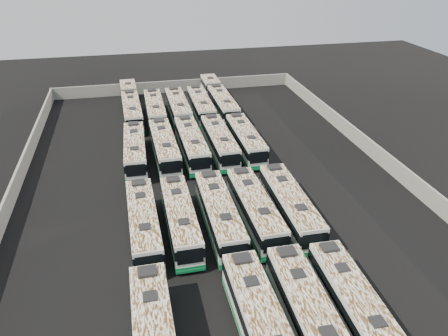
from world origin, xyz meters
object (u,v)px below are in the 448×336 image
bus_midback_right (220,142)px  bus_midback_far_right (246,140)px  bus_midfront_right (255,209)px  bus_midfront_center (219,214)px  bus_back_center (178,108)px  bus_midback_far_left (135,150)px  bus_midback_center (192,144)px  bus_midfront_left (180,219)px  bus_back_far_right (219,98)px  bus_back_far_left (131,105)px  bus_midfront_far_left (144,224)px  bus_midfront_far_right (290,206)px  bus_back_left (155,110)px  bus_front_center (262,326)px  bus_front_right (310,317)px  bus_front_far_right (356,308)px  bus_back_right (201,106)px  bus_midback_left (165,147)px

bus_midback_right → bus_midback_far_right: bearing=-0.9°
bus_midfront_right → bus_midback_far_right: size_ratio=1.02×
bus_midfront_center → bus_back_center: 31.27m
bus_midback_far_left → bus_midback_center: (7.41, 0.15, 0.07)m
bus_midfront_left → bus_back_far_right: 36.38m
bus_midfront_center → bus_back_far_left: 35.51m
bus_midfront_far_left → bus_midfront_left: size_ratio=1.01×
bus_midfront_far_right → bus_midback_center: bearing=114.4°
bus_midfront_far_right → bus_back_left: (-11.20, 31.27, -0.03)m
bus_midfront_far_left → bus_midback_far_right: bearing=48.1°
bus_front_center → bus_back_far_right: bus_front_center is taller
bus_midback_far_left → bus_front_right: bearing=-69.1°
bus_midback_center → bus_back_far_right: 19.19m
bus_midfront_center → bus_midback_far_right: bearing=67.0°
bus_back_far_right → bus_midback_far_left: bearing=-130.0°
bus_front_far_right → bus_midfront_far_right: (0.08, 14.24, 0.06)m
bus_midfront_far_left → bus_back_far_left: bus_back_far_left is taller
bus_midfront_left → bus_back_right: 32.24m
bus_front_right → bus_midback_center: size_ratio=1.00×
bus_midback_left → bus_midback_center: (3.61, 0.18, 0.01)m
bus_front_center → bus_midfront_center: size_ratio=1.01×
bus_midfront_far_right → bus_midback_far_left: bus_midfront_far_right is taller
bus_front_center → bus_midback_far_right: (7.27, 31.49, -0.07)m
bus_back_far_left → bus_back_far_right: 14.77m
bus_back_center → bus_front_far_right: bearing=-81.3°
bus_midfront_center → bus_midback_left: bus_midback_left is taller
bus_midback_far_left → bus_midback_left: 3.80m
bus_front_far_right → bus_midfront_far_left: 20.51m
bus_front_right → bus_midfront_right: size_ratio=1.02×
bus_midfront_far_right → bus_front_right: bearing=-104.0°
bus_midback_left → bus_midback_far_right: 11.02m
bus_front_right → bus_midfront_center: bearing=105.4°
bus_midback_left → bus_back_far_left: bus_midback_left is taller
bus_midfront_far_left → bus_midfront_far_right: bearing=-1.5°
bus_midfront_far_right → bus_back_center: size_ratio=1.00×
bus_front_far_right → bus_midfront_right: bus_midfront_right is taller
bus_front_right → bus_midfront_left: bus_front_right is taller
bus_midback_far_left → bus_back_right: 18.37m
bus_midback_far_left → bus_midback_right: bearing=2.3°
bus_midback_far_right → bus_back_far_right: bus_back_far_right is taller
bus_midback_far_right → bus_back_far_right: (-0.02, 17.70, 0.03)m
bus_midfront_right → bus_back_right: bearing=89.3°
bus_front_right → bus_midfront_center: 14.79m
bus_front_right → bus_midback_left: (-7.36, 31.24, -0.00)m
bus_front_far_right → bus_midback_far_left: bus_front_far_right is taller
bus_back_center → bus_back_far_right: (7.36, 3.51, -0.02)m
bus_midback_far_right → bus_midfront_left: bearing=-123.3°
bus_midback_center → bus_front_center: bearing=-90.6°
bus_front_center → bus_midfront_left: (-3.86, 14.55, -0.09)m
bus_front_center → bus_midback_left: bus_front_center is taller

